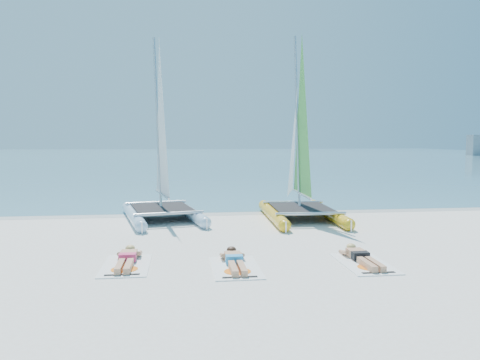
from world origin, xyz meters
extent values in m
plane|color=white|center=(0.00, 0.00, 0.00)|extent=(140.00, 140.00, 0.00)
cube|color=#6AA0B1|center=(0.00, 63.00, 0.01)|extent=(140.00, 115.00, 0.01)
cube|color=beige|center=(0.00, 5.50, 0.00)|extent=(140.00, 1.40, 0.01)
cube|color=gray|center=(48.00, 62.00, 1.75)|extent=(2.00, 2.00, 3.50)
cylinder|color=#BBD7F6|center=(-2.99, 4.07, 0.19)|extent=(1.24, 4.30, 0.38)
cone|color=#BBD7F6|center=(-3.47, 6.40, 0.19)|extent=(0.47, 0.61, 0.36)
cylinder|color=#BBD7F6|center=(-1.10, 4.46, 0.19)|extent=(1.24, 4.30, 0.38)
cone|color=#BBD7F6|center=(-1.58, 6.79, 0.19)|extent=(0.47, 0.61, 0.36)
cube|color=black|center=(-2.05, 4.27, 0.41)|extent=(2.29, 2.70, 0.03)
cylinder|color=silver|center=(-2.20, 5.02, 3.37)|extent=(0.32, 1.13, 5.94)
cylinder|color=gold|center=(1.69, 3.73, 0.19)|extent=(0.52, 4.37, 0.39)
cone|color=gold|center=(1.77, 6.13, 0.19)|extent=(0.38, 0.57, 0.37)
cylinder|color=gold|center=(3.64, 3.67, 0.19)|extent=(0.52, 4.37, 0.39)
cone|color=gold|center=(3.72, 6.07, 0.19)|extent=(0.38, 0.57, 0.37)
cube|color=black|center=(2.67, 3.70, 0.42)|extent=(1.95, 2.46, 0.03)
cylinder|color=silver|center=(2.69, 4.48, 3.41)|extent=(0.13, 1.15, 6.01)
cube|color=white|center=(-2.58, -1.60, 0.01)|extent=(1.00, 1.85, 0.02)
cube|color=tan|center=(-2.58, -1.17, 0.12)|extent=(0.36, 0.55, 0.17)
cube|color=#D93366|center=(-2.58, -1.37, 0.12)|extent=(0.37, 0.22, 0.17)
cube|color=tan|center=(-2.58, -1.97, 0.09)|extent=(0.31, 0.85, 0.13)
sphere|color=tan|center=(-2.58, -0.80, 0.16)|extent=(0.21, 0.21, 0.21)
ellipsoid|color=tan|center=(-2.58, -0.79, 0.20)|extent=(0.22, 0.24, 0.15)
cube|color=white|center=(-0.25, -2.05, 0.01)|extent=(1.00, 1.85, 0.02)
cube|color=tan|center=(-0.25, -1.62, 0.12)|extent=(0.36, 0.55, 0.17)
cube|color=#278ED4|center=(-0.25, -1.82, 0.12)|extent=(0.37, 0.22, 0.17)
cube|color=tan|center=(-0.25, -2.42, 0.09)|extent=(0.31, 0.85, 0.13)
sphere|color=tan|center=(-0.25, -1.25, 0.16)|extent=(0.21, 0.21, 0.21)
ellipsoid|color=#351E13|center=(-0.25, -1.24, 0.20)|extent=(0.22, 0.24, 0.15)
cube|color=white|center=(2.59, -2.09, 0.01)|extent=(1.00, 1.85, 0.02)
cube|color=tan|center=(2.59, -1.66, 0.12)|extent=(0.36, 0.55, 0.17)
cube|color=black|center=(2.59, -1.86, 0.12)|extent=(0.37, 0.22, 0.17)
cube|color=tan|center=(2.59, -2.46, 0.09)|extent=(0.31, 0.85, 0.13)
sphere|color=tan|center=(2.59, -1.29, 0.16)|extent=(0.21, 0.21, 0.21)
ellipsoid|color=tan|center=(2.59, -1.28, 0.20)|extent=(0.22, 0.24, 0.15)
camera|label=1|loc=(-1.37, -11.73, 2.73)|focal=35.00mm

